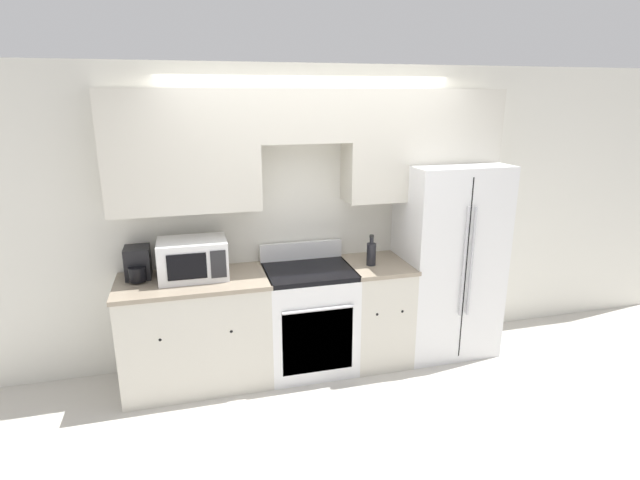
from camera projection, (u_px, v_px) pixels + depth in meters
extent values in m
plane|color=beige|center=(329.00, 382.00, 4.23)|extent=(12.00, 12.00, 0.00)
cube|color=silver|center=(310.00, 216.00, 4.48)|extent=(8.00, 0.06, 2.60)
cube|color=beige|center=(183.00, 151.00, 3.86)|extent=(1.18, 0.33, 0.94)
cube|color=beige|center=(303.00, 116.00, 4.03)|extent=(0.75, 0.33, 0.42)
cube|color=beige|center=(421.00, 145.00, 4.37)|extent=(1.38, 0.33, 0.94)
cube|color=beige|center=(196.00, 333.00, 4.13)|extent=(1.18, 0.62, 0.89)
cube|color=gray|center=(192.00, 282.00, 4.00)|extent=(1.20, 0.64, 0.03)
sphere|color=black|center=(160.00, 340.00, 3.75)|extent=(0.03, 0.03, 0.03)
sphere|color=black|center=(231.00, 331.00, 3.88)|extent=(0.03, 0.03, 0.03)
cube|color=beige|center=(376.00, 313.00, 4.53)|extent=(0.51, 0.62, 0.89)
cube|color=gray|center=(378.00, 265.00, 4.40)|extent=(0.53, 0.64, 0.03)
sphere|color=black|center=(377.00, 314.00, 4.18)|extent=(0.03, 0.03, 0.03)
sphere|color=black|center=(402.00, 311.00, 4.24)|extent=(0.03, 0.03, 0.03)
cube|color=white|center=(309.00, 321.00, 4.37)|extent=(0.75, 0.62, 0.88)
cube|color=black|center=(318.00, 341.00, 4.10)|extent=(0.60, 0.01, 0.56)
cube|color=black|center=(309.00, 271.00, 4.25)|extent=(0.75, 0.62, 0.04)
cube|color=white|center=(301.00, 251.00, 4.48)|extent=(0.75, 0.04, 0.16)
cylinder|color=silver|center=(319.00, 310.00, 4.00)|extent=(0.60, 0.02, 0.02)
cube|color=white|center=(445.00, 259.00, 4.62)|extent=(0.87, 0.72, 1.77)
cube|color=black|center=(465.00, 271.00, 4.30)|extent=(0.01, 0.01, 1.63)
cylinder|color=#B7B7BC|center=(464.00, 263.00, 4.24)|extent=(0.02, 0.02, 0.97)
cylinder|color=#B7B7BC|center=(472.00, 262.00, 4.26)|extent=(0.02, 0.02, 0.97)
cube|color=white|center=(193.00, 259.00, 4.01)|extent=(0.54, 0.38, 0.32)
cube|color=black|center=(187.00, 267.00, 3.82)|extent=(0.30, 0.01, 0.21)
cube|color=#262628|center=(218.00, 264.00, 3.88)|extent=(0.12, 0.01, 0.22)
cylinder|color=black|center=(371.00, 254.00, 4.32)|extent=(0.08, 0.08, 0.20)
cylinder|color=black|center=(372.00, 240.00, 4.28)|extent=(0.03, 0.03, 0.05)
cylinder|color=black|center=(372.00, 236.00, 4.27)|extent=(0.04, 0.04, 0.02)
cube|color=black|center=(138.00, 262.00, 4.01)|extent=(0.20, 0.22, 0.26)
cylinder|color=black|center=(137.00, 274.00, 3.92)|extent=(0.14, 0.14, 0.12)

